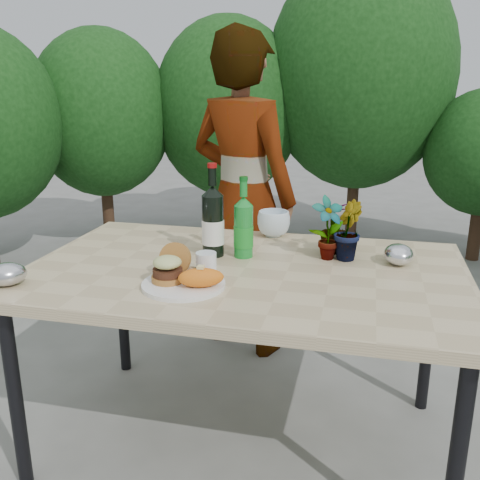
% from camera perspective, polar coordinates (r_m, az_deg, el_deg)
% --- Properties ---
extents(ground, '(80.00, 80.00, 0.00)m').
position_cam_1_polar(ground, '(2.33, 0.49, -20.61)').
color(ground, slate).
rests_on(ground, ground).
extents(patio_table, '(1.60, 1.00, 0.75)m').
position_cam_1_polar(patio_table, '(1.99, 0.54, -4.53)').
color(patio_table, tan).
rests_on(patio_table, ground).
extents(shrub_hedge, '(6.91, 5.21, 2.44)m').
position_cam_1_polar(shrub_hedge, '(3.57, 6.52, 12.61)').
color(shrub_hedge, '#382316').
rests_on(shrub_hedge, ground).
extents(dinner_plate, '(0.28, 0.28, 0.01)m').
position_cam_1_polar(dinner_plate, '(1.80, -6.04, -4.76)').
color(dinner_plate, white).
rests_on(dinner_plate, patio_table).
extents(burger_stack, '(0.11, 0.16, 0.11)m').
position_cam_1_polar(burger_stack, '(1.82, -7.53, -2.82)').
color(burger_stack, '#B7722D').
rests_on(burger_stack, dinner_plate).
extents(sweet_potato, '(0.17, 0.12, 0.06)m').
position_cam_1_polar(sweet_potato, '(1.75, -4.18, -4.02)').
color(sweet_potato, orange).
rests_on(sweet_potato, dinner_plate).
extents(grilled_veg, '(0.08, 0.05, 0.03)m').
position_cam_1_polar(grilled_veg, '(1.87, -4.61, -3.23)').
color(grilled_veg, olive).
rests_on(grilled_veg, dinner_plate).
extents(wine_bottle, '(0.09, 0.09, 0.36)m').
position_cam_1_polar(wine_bottle, '(2.08, -2.91, 1.90)').
color(wine_bottle, black).
rests_on(wine_bottle, patio_table).
extents(sparkling_water, '(0.08, 0.08, 0.32)m').
position_cam_1_polar(sparkling_water, '(2.06, 0.37, 1.29)').
color(sparkling_water, '#178029').
rests_on(sparkling_water, patio_table).
extents(plastic_cup, '(0.07, 0.07, 0.09)m').
position_cam_1_polar(plastic_cup, '(1.85, -3.62, -2.77)').
color(plastic_cup, white).
rests_on(plastic_cup, patio_table).
extents(seedling_left, '(0.16, 0.14, 0.25)m').
position_cam_1_polar(seedling_left, '(2.06, 9.33, 1.23)').
color(seedling_left, '#1E511B').
rests_on(seedling_left, patio_table).
extents(seedling_mid, '(0.11, 0.14, 0.23)m').
position_cam_1_polar(seedling_mid, '(2.08, 11.33, 1.01)').
color(seedling_mid, '#255F20').
rests_on(seedling_mid, patio_table).
extents(seedling_right, '(0.16, 0.16, 0.20)m').
position_cam_1_polar(seedling_right, '(2.16, 10.02, 1.33)').
color(seedling_right, '#22511B').
rests_on(seedling_right, patio_table).
extents(blue_bowl, '(0.19, 0.19, 0.11)m').
position_cam_1_polar(blue_bowl, '(2.36, 3.61, 1.75)').
color(blue_bowl, white).
rests_on(blue_bowl, patio_table).
extents(foil_packet_left, '(0.17, 0.16, 0.08)m').
position_cam_1_polar(foil_packet_left, '(1.96, -23.67, -3.36)').
color(foil_packet_left, '#B5B7BC').
rests_on(foil_packet_left, patio_table).
extents(foil_packet_right, '(0.12, 0.14, 0.08)m').
position_cam_1_polar(foil_packet_right, '(2.08, 16.56, -1.48)').
color(foil_packet_right, silver).
rests_on(foil_packet_right, patio_table).
extents(person, '(0.71, 0.59, 1.67)m').
position_cam_1_polar(person, '(2.78, 0.27, 4.62)').
color(person, '#9B654D').
rests_on(person, ground).
extents(terracotta_pot, '(0.17, 0.17, 0.14)m').
position_cam_1_polar(terracotta_pot, '(4.52, -12.49, -1.02)').
color(terracotta_pot, '#BB6530').
rests_on(terracotta_pot, ground).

